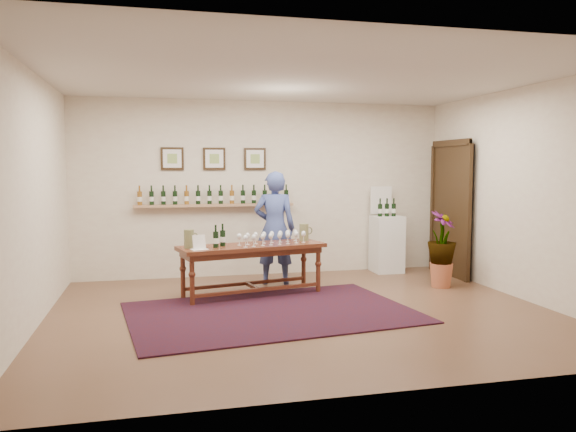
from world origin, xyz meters
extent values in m
plane|color=brown|center=(0.00, 0.00, 0.00)|extent=(6.00, 6.00, 0.00)
plane|color=beige|center=(0.00, 2.50, 1.40)|extent=(6.00, 0.00, 6.00)
plane|color=beige|center=(0.00, -2.50, 1.40)|extent=(6.00, 0.00, 6.00)
plane|color=beige|center=(-3.00, 0.00, 1.40)|extent=(0.00, 5.00, 5.00)
plane|color=beige|center=(3.00, 0.00, 1.40)|extent=(0.00, 5.00, 5.00)
plane|color=beige|center=(0.00, 0.00, 2.80)|extent=(6.00, 6.00, 0.00)
cube|color=tan|center=(-0.80, 2.41, 1.15)|extent=(2.50, 0.16, 0.04)
cube|color=black|center=(2.94, 1.70, 1.05)|extent=(0.10, 1.00, 2.10)
cube|color=black|center=(2.89, 1.70, 1.05)|extent=(0.04, 1.12, 2.22)
cube|color=black|center=(-1.45, 2.48, 1.88)|extent=(0.35, 0.03, 0.35)
cube|color=white|center=(-1.45, 2.46, 1.88)|extent=(0.28, 0.01, 0.28)
cube|color=#8BAA55|center=(-1.45, 2.45, 1.88)|extent=(0.15, 0.00, 0.15)
cube|color=black|center=(-0.80, 2.48, 1.88)|extent=(0.35, 0.03, 0.35)
cube|color=white|center=(-0.80, 2.46, 1.88)|extent=(0.28, 0.01, 0.28)
cube|color=#8BAA55|center=(-0.80, 2.45, 1.88)|extent=(0.15, 0.00, 0.15)
cube|color=black|center=(-0.15, 2.48, 1.88)|extent=(0.35, 0.03, 0.35)
cube|color=white|center=(-0.15, 2.46, 1.88)|extent=(0.28, 0.01, 0.28)
cube|color=#8BAA55|center=(-0.15, 2.45, 1.88)|extent=(0.15, 0.00, 0.15)
cube|color=#420E0B|center=(-0.38, 0.04, 0.01)|extent=(3.59, 2.63, 0.02)
cube|color=#431D10|center=(-0.45, 1.01, 0.67)|extent=(2.07, 1.03, 0.05)
cube|color=#431D10|center=(-0.45, 1.01, 0.61)|extent=(1.94, 0.90, 0.09)
cylinder|color=#431D10|center=(-1.29, 0.60, 0.32)|extent=(0.07, 0.07, 0.65)
cylinder|color=#431D10|center=(0.47, 0.98, 0.32)|extent=(0.07, 0.07, 0.65)
cylinder|color=#431D10|center=(-1.38, 1.04, 0.32)|extent=(0.07, 0.07, 0.65)
cylinder|color=#431D10|center=(0.38, 1.42, 0.32)|extent=(0.07, 0.07, 0.65)
cube|color=#431D10|center=(-0.41, 0.79, 0.13)|extent=(1.77, 0.42, 0.04)
cube|color=#431D10|center=(-0.50, 1.23, 0.13)|extent=(1.77, 0.42, 0.04)
cube|color=#431D10|center=(-0.45, 1.01, 0.13)|extent=(0.14, 0.45, 0.04)
cube|color=white|center=(-1.18, 0.74, 0.79)|extent=(0.24, 0.20, 0.18)
cube|color=white|center=(2.03, 2.22, 0.47)|extent=(0.48, 0.48, 0.94)
cube|color=white|center=(1.98, 2.38, 1.19)|extent=(0.37, 0.03, 0.51)
cone|color=#AC5939|center=(2.32, 0.91, 0.18)|extent=(0.33, 0.33, 0.35)
imported|color=#203A17|center=(2.32, 0.91, 0.66)|extent=(0.72, 0.72, 0.61)
imported|color=#3A4A8A|center=(0.01, 1.70, 0.84)|extent=(0.70, 0.54, 1.69)
camera|label=1|loc=(-1.71, -6.43, 1.75)|focal=35.00mm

